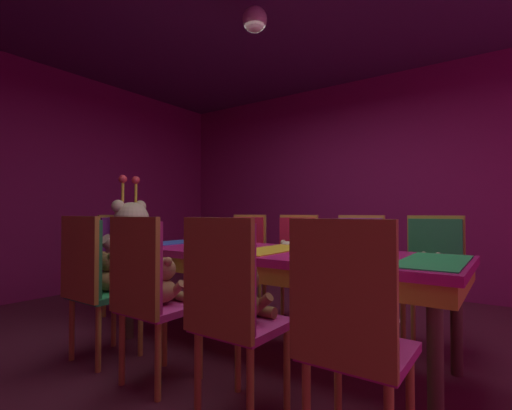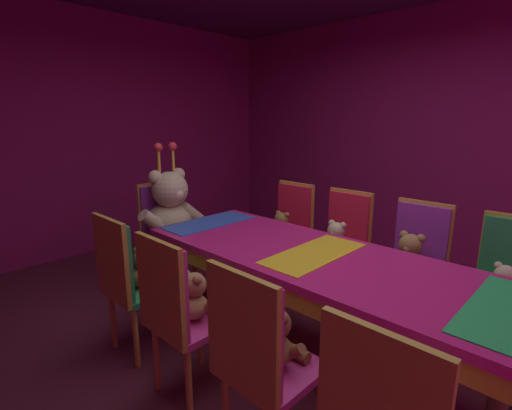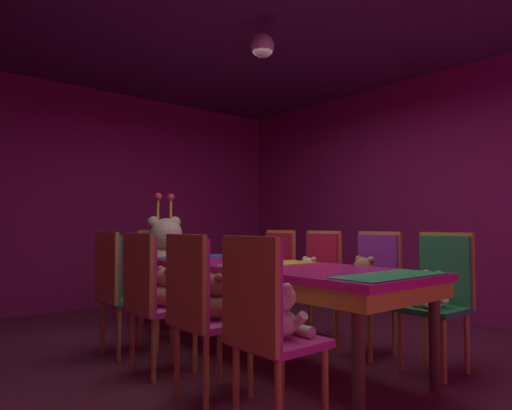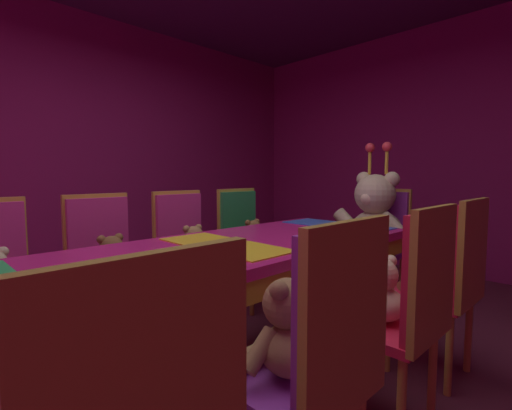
{
  "view_description": "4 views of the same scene",
  "coord_description": "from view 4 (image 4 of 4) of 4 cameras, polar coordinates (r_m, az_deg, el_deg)",
  "views": [
    {
      "loc": [
        -2.2,
        -1.41,
        1.01
      ],
      "look_at": [
        0.1,
        0.21,
        1.07
      ],
      "focal_mm": 25.51,
      "sensor_mm": 36.0,
      "label": 1
    },
    {
      "loc": [
        -1.88,
        -1.3,
        1.58
      ],
      "look_at": [
        0.14,
        0.65,
        0.93
      ],
      "focal_mm": 26.25,
      "sensor_mm": 36.0,
      "label": 2
    },
    {
      "loc": [
        -2.34,
        -2.64,
        1.04
      ],
      "look_at": [
        -0.02,
        0.14,
        1.2
      ],
      "focal_mm": 32.29,
      "sensor_mm": 36.0,
      "label": 3
    },
    {
      "loc": [
        1.46,
        -1.2,
        1.11
      ],
      "look_at": [
        -0.1,
        0.34,
        0.93
      ],
      "focal_mm": 25.58,
      "sensor_mm": 36.0,
      "label": 4
    }
  ],
  "objects": [
    {
      "name": "throne_chair",
      "position": [
        3.36,
        19.22,
        -4.23
      ],
      "size": [
        0.41,
        0.42,
        0.98
      ],
      "rotation": [
        0.0,
        0.0,
        -1.57
      ],
      "color": "purple",
      "rests_on": "ground_plane"
    },
    {
      "name": "teddy_left_1",
      "position": [
        2.41,
        -21.56,
        -8.21
      ],
      "size": [
        0.24,
        0.3,
        0.29
      ],
      "color": "brown",
      "rests_on": "chair_left_1"
    },
    {
      "name": "teddy_right_1",
      "position": [
        1.25,
        4.73,
        -19.24
      ],
      "size": [
        0.27,
        0.35,
        0.33
      ],
      "rotation": [
        0.0,
        0.0,
        3.14
      ],
      "color": "#9E7247",
      "rests_on": "chair_right_1"
    },
    {
      "name": "chair_left_3",
      "position": [
        3.16,
        -2.14,
        -4.53
      ],
      "size": [
        0.42,
        0.41,
        0.98
      ],
      "color": "#268C4C",
      "rests_on": "ground_plane"
    },
    {
      "name": "teddy_right_2",
      "position": [
        1.75,
        18.76,
        -12.98
      ],
      "size": [
        0.24,
        0.31,
        0.29
      ],
      "rotation": [
        0.0,
        0.0,
        3.14
      ],
      "color": "beige",
      "rests_on": "chair_right_2"
    },
    {
      "name": "chair_right_3",
      "position": [
        2.22,
        28.69,
        -9.13
      ],
      "size": [
        0.42,
        0.41,
        0.98
      ],
      "rotation": [
        0.0,
        0.0,
        3.14
      ],
      "color": "red",
      "rests_on": "ground_plane"
    },
    {
      "name": "king_teddy_bear",
      "position": [
        3.19,
        17.94,
        -1.88
      ],
      "size": [
        0.71,
        0.55,
        0.91
      ],
      "rotation": [
        0.0,
        0.0,
        -1.57
      ],
      "color": "beige",
      "rests_on": "throne_chair"
    },
    {
      "name": "wall_left",
      "position": [
        4.24,
        -28.34,
        8.17
      ],
      "size": [
        0.12,
        6.4,
        2.8
      ],
      "primitive_type": "cube",
      "color": "#8C1959",
      "rests_on": "ground_plane"
    },
    {
      "name": "teddy_left_3",
      "position": [
        3.06,
        -0.33,
        -5.22
      ],
      "size": [
        0.23,
        0.29,
        0.28
      ],
      "color": "brown",
      "rests_on": "chair_left_3"
    },
    {
      "name": "ground_plane",
      "position": [
        2.19,
        -4.95,
        -25.64
      ],
      "size": [
        7.9,
        7.9,
        0.0
      ],
      "primitive_type": "plane",
      "color": "#591E33"
    },
    {
      "name": "teddy_left_2",
      "position": [
        2.7,
        -9.62,
        -6.56
      ],
      "size": [
        0.23,
        0.3,
        0.28
      ],
      "color": "#9E7247",
      "rests_on": "chair_left_2"
    },
    {
      "name": "wall_back",
      "position": [
        4.64,
        27.32,
        7.87
      ],
      "size": [
        5.2,
        0.12,
        2.8
      ],
      "primitive_type": "cube",
      "color": "#8C1959",
      "rests_on": "ground_plane"
    },
    {
      "name": "chair_left_2",
      "position": [
        2.81,
        -11.31,
        -5.79
      ],
      "size": [
        0.42,
        0.41,
        0.98
      ],
      "color": "#CC338C",
      "rests_on": "ground_plane"
    },
    {
      "name": "banquet_table",
      "position": [
        1.94,
        -5.1,
        -8.77
      ],
      "size": [
        0.9,
        2.49,
        0.75
      ],
      "color": "#C61E72",
      "rests_on": "ground_plane"
    },
    {
      "name": "chair_left_1",
      "position": [
        2.53,
        -22.86,
        -7.26
      ],
      "size": [
        0.42,
        0.41,
        0.98
      ],
      "color": "#CC338C",
      "rests_on": "ground_plane"
    },
    {
      "name": "chair_right_2",
      "position": [
        1.69,
        23.27,
        -13.3
      ],
      "size": [
        0.42,
        0.41,
        0.98
      ],
      "rotation": [
        0.0,
        0.0,
        3.14
      ],
      "color": "red",
      "rests_on": "ground_plane"
    },
    {
      "name": "chair_right_1",
      "position": [
        1.17,
        10.56,
        -21.21
      ],
      "size": [
        0.42,
        0.41,
        0.98
      ],
      "rotation": [
        0.0,
        0.0,
        3.14
      ],
      "color": "purple",
      "rests_on": "ground_plane"
    },
    {
      "name": "teddy_right_3",
      "position": [
        2.27,
        25.17,
        -9.21
      ],
      "size": [
        0.23,
        0.29,
        0.28
      ],
      "rotation": [
        0.0,
        0.0,
        3.14
      ],
      "color": "olive",
      "rests_on": "chair_right_3"
    }
  ]
}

